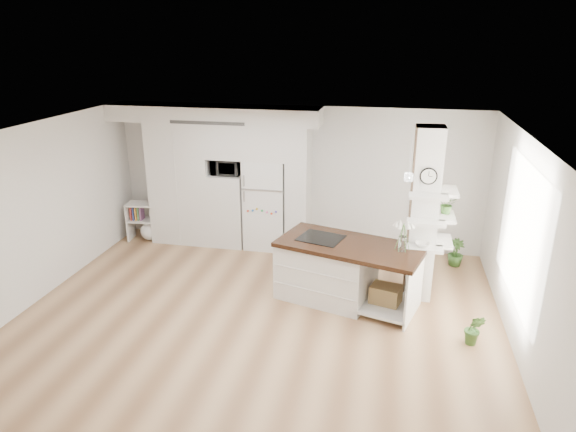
% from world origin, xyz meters
% --- Properties ---
extents(floor, '(7.00, 6.00, 0.01)m').
position_xyz_m(floor, '(0.00, 0.00, 0.00)').
color(floor, tan).
rests_on(floor, ground).
extents(room, '(7.04, 6.04, 2.72)m').
position_xyz_m(room, '(0.00, 0.00, 1.86)').
color(room, white).
rests_on(room, ground).
extents(cabinet_wall, '(4.00, 0.71, 2.70)m').
position_xyz_m(cabinet_wall, '(-1.45, 2.67, 1.51)').
color(cabinet_wall, white).
rests_on(cabinet_wall, floor).
extents(refrigerator, '(0.78, 0.69, 1.75)m').
position_xyz_m(refrigerator, '(-0.53, 2.68, 0.88)').
color(refrigerator, white).
rests_on(refrigerator, floor).
extents(column, '(0.69, 0.90, 2.70)m').
position_xyz_m(column, '(2.38, 1.13, 1.35)').
color(column, silver).
rests_on(column, floor).
extents(window, '(0.00, 2.40, 2.40)m').
position_xyz_m(window, '(3.48, 0.30, 1.50)').
color(window, white).
rests_on(window, room).
extents(pendant_light, '(0.12, 0.12, 0.10)m').
position_xyz_m(pendant_light, '(1.70, 0.15, 2.12)').
color(pendant_light, white).
rests_on(pendant_light, room).
extents(kitchen_island, '(2.35, 1.58, 1.54)m').
position_xyz_m(kitchen_island, '(1.01, 0.85, 0.50)').
color(kitchen_island, white).
rests_on(kitchen_island, floor).
extents(bookshelf, '(0.69, 0.45, 0.77)m').
position_xyz_m(bookshelf, '(-2.97, 2.50, 0.33)').
color(bookshelf, white).
rests_on(bookshelf, floor).
extents(floor_plant_a, '(0.30, 0.27, 0.46)m').
position_xyz_m(floor_plant_a, '(3.00, -0.05, 0.23)').
color(floor_plant_a, '#386528').
rests_on(floor_plant_a, floor).
extents(floor_plant_b, '(0.33, 0.33, 0.49)m').
position_xyz_m(floor_plant_b, '(3.00, 2.50, 0.25)').
color(floor_plant_b, '#386528').
rests_on(floor_plant_b, floor).
extents(microwave, '(0.54, 0.37, 0.30)m').
position_xyz_m(microwave, '(-1.27, 2.62, 1.57)').
color(microwave, '#2D2D2D').
rests_on(microwave, cabinet_wall).
extents(shelf_plant, '(0.27, 0.23, 0.30)m').
position_xyz_m(shelf_plant, '(2.63, 1.30, 1.52)').
color(shelf_plant, '#386528').
rests_on(shelf_plant, column).
extents(decor_bowl, '(0.22, 0.22, 0.05)m').
position_xyz_m(decor_bowl, '(2.30, 0.90, 1.00)').
color(decor_bowl, white).
rests_on(decor_bowl, column).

